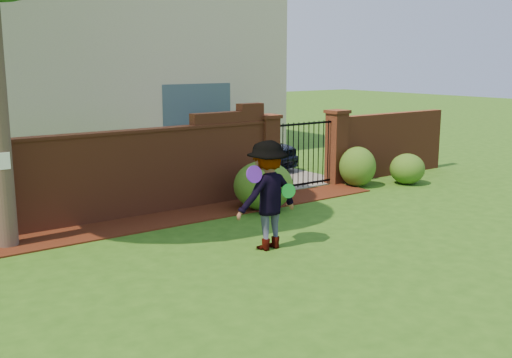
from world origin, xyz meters
TOP-DOWN VIEW (x-y plane):
  - ground at (0.00, 0.00)m, footprint 80.00×80.00m
  - mulch_bed at (-0.95, 3.34)m, footprint 11.10×1.08m
  - brick_wall at (-2.01, 4.00)m, footprint 8.70×0.31m
  - brick_wall_return at (6.60, 4.00)m, footprint 4.00×0.25m
  - pillar_left at (2.40, 4.00)m, footprint 0.50×0.50m
  - pillar_right at (4.60, 4.00)m, footprint 0.50×0.50m
  - iron_gate at (3.50, 4.00)m, footprint 1.78×0.03m
  - driveway at (3.50, 8.00)m, footprint 3.20×8.00m
  - house at (1.00, 12.00)m, footprint 12.40×6.40m
  - car at (3.98, 7.29)m, footprint 2.18×4.20m
  - paper_notice at (-3.60, 3.21)m, footprint 0.20×0.01m
  - shrub_left at (1.46, 2.90)m, footprint 1.26×1.26m
  - shrub_middle at (4.77, 3.41)m, footprint 0.91×0.91m
  - shrub_right at (6.01, 2.87)m, footprint 0.88×0.88m
  - man at (-0.09, 0.69)m, footprint 1.20×0.71m
  - frisbee_purple at (-0.43, 0.63)m, footprint 0.29×0.10m
  - frisbee_green at (0.21, 0.55)m, footprint 0.25×0.13m

SIDE VIEW (x-z plane):
  - ground at x=0.00m, z-range -0.01..0.00m
  - driveway at x=3.50m, z-range 0.00..0.01m
  - mulch_bed at x=-0.95m, z-range 0.00..0.03m
  - shrub_right at x=6.01m, z-range 0.00..0.78m
  - shrub_middle at x=4.77m, z-range 0.00..1.00m
  - shrub_left at x=1.46m, z-range 0.00..1.03m
  - car at x=3.98m, z-range 0.00..1.37m
  - brick_wall_return at x=6.60m, z-range 0.00..1.70m
  - iron_gate at x=3.50m, z-range 0.05..1.65m
  - man at x=-0.09m, z-range 0.00..1.82m
  - brick_wall at x=-2.01m, z-range -0.15..2.01m
  - pillar_left at x=2.40m, z-range 0.02..1.90m
  - pillar_right at x=4.60m, z-range 0.02..1.90m
  - frisbee_green at x=0.21m, z-range 0.86..1.10m
  - frisbee_purple at x=-0.43m, z-range 1.18..1.46m
  - paper_notice at x=-3.60m, z-range 1.36..1.64m
  - house at x=1.00m, z-range 0.01..6.31m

